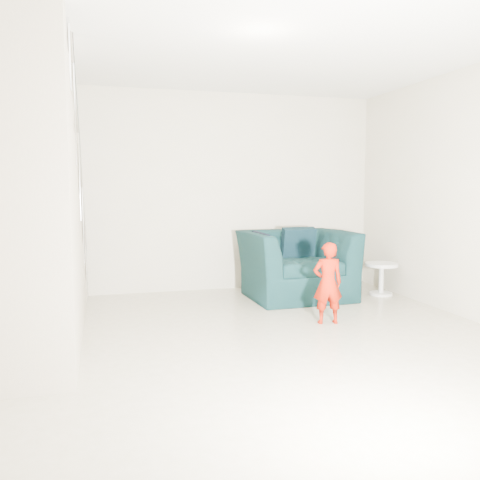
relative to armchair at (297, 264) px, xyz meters
name	(u,v)px	position (x,y,z in m)	size (l,w,h in m)	color
floor	(260,352)	(-1.12, -1.96, -0.43)	(5.50, 5.50, 0.00)	gray
ceiling	(261,29)	(-1.12, -1.96, 2.27)	(5.50, 5.50, 0.00)	silver
back_wall	(199,192)	(-1.12, 0.79, 0.92)	(5.00, 5.00, 0.00)	#B4AE93
armchair	(297,264)	(0.00, 0.00, 0.00)	(1.32, 1.15, 0.86)	black
toddler	(328,283)	(-0.16, -1.27, 0.00)	(0.31, 0.20, 0.86)	maroon
side_table	(381,273)	(1.13, -0.17, -0.14)	(0.43, 0.43, 0.43)	silver
staircase	(17,243)	(-3.12, -1.41, 0.52)	(1.02, 3.03, 3.62)	#ADA089
cushion	(298,244)	(0.11, 0.24, 0.24)	(0.45, 0.13, 0.43)	black
throw	(261,259)	(-0.52, -0.11, 0.11)	(0.06, 0.57, 0.64)	black
phone	(335,253)	(-0.09, -1.27, 0.32)	(0.02, 0.05, 0.10)	black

